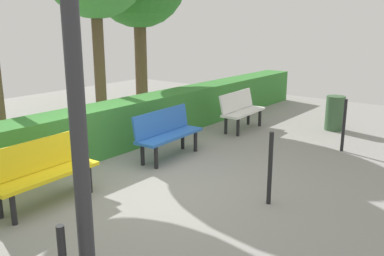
{
  "coord_description": "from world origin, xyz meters",
  "views": [
    {
      "loc": [
        4.31,
        4.1,
        2.38
      ],
      "look_at": [
        -1.37,
        -0.27,
        0.55
      ],
      "focal_mm": 38.94,
      "sensor_mm": 36.0,
      "label": 1
    }
  ],
  "objects_px": {
    "bench_yellow": "(42,169)",
    "trash_bin": "(335,113)",
    "bench_blue": "(167,132)",
    "bench_white": "(241,109)"
  },
  "relations": [
    {
      "from": "bench_yellow",
      "to": "trash_bin",
      "type": "distance_m",
      "value": 6.54
    },
    {
      "from": "bench_white",
      "to": "bench_yellow",
      "type": "xyz_separation_m",
      "value": [
        5.04,
        -0.03,
        0.0
      ]
    },
    {
      "from": "bench_yellow",
      "to": "bench_blue",
      "type": "bearing_deg",
      "value": 176.99
    },
    {
      "from": "bench_yellow",
      "to": "trash_bin",
      "type": "relative_size",
      "value": 1.95
    },
    {
      "from": "trash_bin",
      "to": "bench_blue",
      "type": "bearing_deg",
      "value": -24.16
    },
    {
      "from": "bench_white",
      "to": "bench_blue",
      "type": "distance_m",
      "value": 2.54
    },
    {
      "from": "bench_blue",
      "to": "bench_yellow",
      "type": "xyz_separation_m",
      "value": [
        2.5,
        -0.02,
        0.0
      ]
    },
    {
      "from": "bench_white",
      "to": "bench_blue",
      "type": "bearing_deg",
      "value": -3.02
    },
    {
      "from": "bench_white",
      "to": "trash_bin",
      "type": "relative_size",
      "value": 1.79
    },
    {
      "from": "bench_white",
      "to": "bench_blue",
      "type": "xyz_separation_m",
      "value": [
        2.54,
        -0.01,
        0.0
      ]
    }
  ]
}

